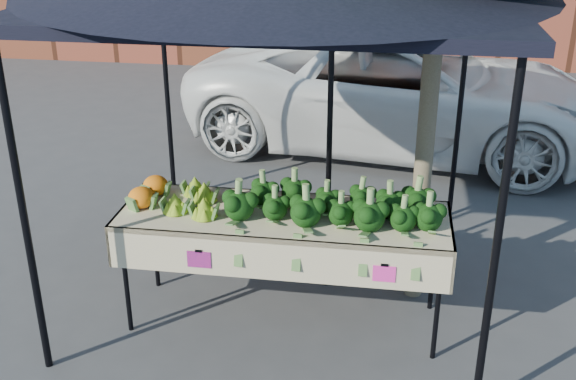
# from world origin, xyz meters

# --- Properties ---
(ground) EXTENTS (90.00, 90.00, 0.00)m
(ground) POSITION_xyz_m (0.00, 0.00, 0.00)
(ground) COLOR #37373A
(table) EXTENTS (2.40, 0.81, 0.90)m
(table) POSITION_xyz_m (0.10, 0.11, 0.45)
(table) COLOR beige
(table) RESTS_ON ground
(canopy) EXTENTS (3.16, 3.16, 2.74)m
(canopy) POSITION_xyz_m (0.02, 0.74, 1.37)
(canopy) COLOR black
(canopy) RESTS_ON ground
(broccoli_heap) EXTENTS (1.54, 0.57, 0.26)m
(broccoli_heap) POSITION_xyz_m (0.46, 0.14, 1.03)
(broccoli_heap) COLOR black
(broccoli_heap) RESTS_ON table
(romanesco_cluster) EXTENTS (0.43, 0.57, 0.20)m
(romanesco_cluster) POSITION_xyz_m (-0.56, 0.15, 1.00)
(romanesco_cluster) COLOR #9DAD22
(romanesco_cluster) RESTS_ON table
(cauliflower_pair) EXTENTS (0.23, 0.43, 0.18)m
(cauliflower_pair) POSITION_xyz_m (-0.93, 0.18, 0.99)
(cauliflower_pair) COLOR orange
(cauliflower_pair) RESTS_ON table
(street_tree) EXTENTS (2.01, 2.01, 3.96)m
(street_tree) POSITION_xyz_m (1.09, 0.64, 1.98)
(street_tree) COLOR #1E4C14
(street_tree) RESTS_ON ground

